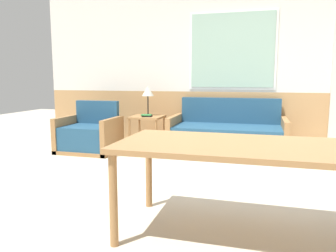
{
  "coord_description": "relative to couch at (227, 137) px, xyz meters",
  "views": [
    {
      "loc": [
        0.37,
        -3.11,
        1.19
      ],
      "look_at": [
        -0.78,
        1.0,
        0.57
      ],
      "focal_mm": 35.0,
      "sensor_mm": 36.0,
      "label": 1
    }
  ],
  "objects": [
    {
      "name": "couch",
      "position": [
        0.0,
        0.0,
        0.0
      ],
      "size": [
        1.81,
        0.9,
        0.87
      ],
      "color": "#9E7042",
      "rests_on": "ground_plane"
    },
    {
      "name": "book_stack",
      "position": [
        -1.32,
        -0.13,
        0.32
      ],
      "size": [
        0.19,
        0.16,
        0.04
      ],
      "color": "black",
      "rests_on": "side_table"
    },
    {
      "name": "dining_table",
      "position": [
        0.38,
        -2.82,
        0.39
      ],
      "size": [
        1.86,
        0.89,
        0.72
      ],
      "color": "#9E7042",
      "rests_on": "ground_plane"
    },
    {
      "name": "ground_plane",
      "position": [
        0.11,
        -2.12,
        -0.27
      ],
      "size": [
        16.0,
        16.0,
        0.0
      ],
      "primitive_type": "plane",
      "color": "beige"
    },
    {
      "name": "armchair",
      "position": [
        -2.19,
        -0.48,
        -0.0
      ],
      "size": [
        0.92,
        0.73,
        0.82
      ],
      "rotation": [
        0.0,
        0.0,
        0.29
      ],
      "color": "#9E7042",
      "rests_on": "ground_plane"
    },
    {
      "name": "table_lamp",
      "position": [
        -1.36,
        0.06,
        0.7
      ],
      "size": [
        0.2,
        0.2,
        0.5
      ],
      "color": "black",
      "rests_on": "side_table"
    },
    {
      "name": "side_table",
      "position": [
        -1.34,
        -0.04,
        0.2
      ],
      "size": [
        0.53,
        0.53,
        0.57
      ],
      "color": "#9E7042",
      "rests_on": "ground_plane"
    },
    {
      "name": "wall_back",
      "position": [
        0.1,
        0.51,
        1.1
      ],
      "size": [
        7.2,
        0.09,
        2.7
      ],
      "color": "tan",
      "rests_on": "ground_plane"
    }
  ]
}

